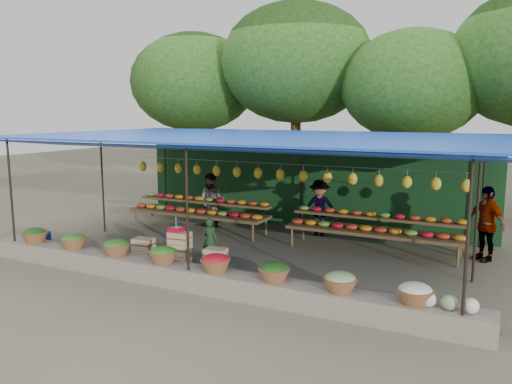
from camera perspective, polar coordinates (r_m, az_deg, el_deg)
The scene contains 16 objects.
ground at distance 12.13m, azimuth 0.05°, elevation -6.91°, with size 60.00×60.00×0.00m, color brown.
stone_curb at distance 9.79m, azimuth -7.19°, elevation -9.70°, with size 10.60×0.55×0.40m, color #6D6557.
stall_canopy at distance 11.72m, azimuth 0.18°, elevation 5.88°, with size 10.80×6.60×2.82m.
produce_baskets at distance 9.73m, azimuth -7.73°, elevation -7.58°, with size 8.98×0.58×0.34m.
netting_backdrop at distance 14.70m, azimuth 5.50°, elevation 0.87°, with size 10.60×0.06×2.50m, color #18451E.
tree_row at distance 17.24m, azimuth 10.87°, elevation 13.46°, with size 16.51×5.50×7.12m.
fruit_table_left at distance 14.33m, azimuth -6.51°, elevation -1.97°, with size 4.21×0.95×0.93m.
fruit_table_right at distance 12.40m, azimuth 13.36°, elevation -3.90°, with size 4.21×0.95×0.93m.
crate_counter at distance 11.13m, azimuth -8.79°, elevation -6.82°, with size 2.38×0.38×0.77m.
weighing_scale at distance 11.03m, azimuth -9.11°, elevation -4.09°, with size 0.31×0.31×0.33m.
vendor_seated at distance 11.18m, azimuth -5.31°, elevation -5.57°, with size 0.38×0.25×1.04m, color #1B3B1F.
customer_left at distance 14.55m, azimuth -5.05°, elevation -1.01°, with size 0.78×0.60×1.60m, color slate.
customer_mid at distance 13.70m, azimuth 7.27°, elevation -1.81°, with size 0.99×0.57×1.54m, color slate.
customer_right at distance 12.43m, azimuth 24.77°, elevation -3.28°, with size 1.00×0.42×1.71m, color slate.
blue_crate_front at distance 13.13m, azimuth -24.54°, elevation -5.86°, with size 0.47×0.34×0.28m, color navy.
blue_crate_back at distance 14.03m, azimuth -23.66°, elevation -4.77°, with size 0.56×0.40×0.33m, color navy.
Camera 1 is at (5.16, -10.45, 3.34)m, focal length 35.00 mm.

